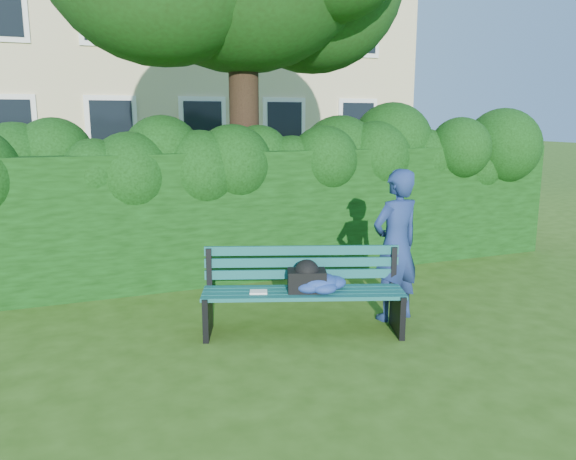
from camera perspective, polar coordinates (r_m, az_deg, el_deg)
name	(u,v)px	position (r m, az deg, el deg)	size (l,w,h in m)	color
ground	(308,323)	(6.35, 2.02, -9.44)	(80.00, 80.00, 0.00)	#305113
hedge	(247,213)	(8.11, -4.17, 1.74)	(10.00, 1.00, 1.80)	black
park_bench	(307,287)	(5.95, 1.96, -5.79)	(2.17, 1.23, 0.89)	#0D3E41
man_reading	(396,245)	(6.37, 10.88, -1.54)	(0.62, 0.41, 1.71)	navy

